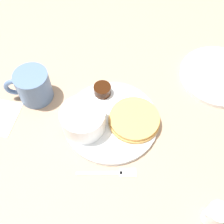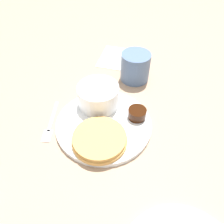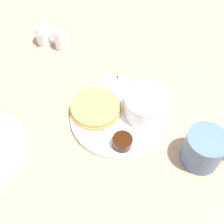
{
  "view_description": "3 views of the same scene",
  "coord_description": "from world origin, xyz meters",
  "px_view_note": "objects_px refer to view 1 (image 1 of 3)",
  "views": [
    {
      "loc": [
        -0.04,
        0.35,
        0.59
      ],
      "look_at": [
        -0.0,
        -0.01,
        0.03
      ],
      "focal_mm": 45.0,
      "sensor_mm": 36.0,
      "label": 1
    },
    {
      "loc": [
        -0.34,
        -0.07,
        0.41
      ],
      "look_at": [
        0.01,
        -0.02,
        0.04
      ],
      "focal_mm": 35.0,
      "sensor_mm": 36.0,
      "label": 2
    },
    {
      "loc": [
        0.09,
        -0.39,
        0.56
      ],
      "look_at": [
        -0.01,
        -0.01,
        0.04
      ],
      "focal_mm": 45.0,
      "sensor_mm": 36.0,
      "label": 3
    }
  ],
  "objects_px": {
    "fork": "(114,173)",
    "creamer_pitcher_near": "(216,215)",
    "coffee_mug": "(33,86)",
    "plate": "(111,121)",
    "bowl": "(83,119)"
  },
  "relations": [
    {
      "from": "creamer_pitcher_near",
      "to": "coffee_mug",
      "type": "bearing_deg",
      "value": -32.14
    },
    {
      "from": "plate",
      "to": "bowl",
      "type": "xyz_separation_m",
      "value": [
        0.06,
        0.02,
        0.04
      ]
    },
    {
      "from": "plate",
      "to": "coffee_mug",
      "type": "relative_size",
      "value": 2.01
    },
    {
      "from": "fork",
      "to": "coffee_mug",
      "type": "bearing_deg",
      "value": -40.94
    },
    {
      "from": "plate",
      "to": "bowl",
      "type": "bearing_deg",
      "value": 20.6
    },
    {
      "from": "plate",
      "to": "coffee_mug",
      "type": "height_order",
      "value": "coffee_mug"
    },
    {
      "from": "fork",
      "to": "bowl",
      "type": "bearing_deg",
      "value": -53.12
    },
    {
      "from": "fork",
      "to": "creamer_pitcher_near",
      "type": "bearing_deg",
      "value": 159.62
    },
    {
      "from": "creamer_pitcher_near",
      "to": "plate",
      "type": "bearing_deg",
      "value": -42.77
    },
    {
      "from": "plate",
      "to": "bowl",
      "type": "distance_m",
      "value": 0.08
    },
    {
      "from": "bowl",
      "to": "coffee_mug",
      "type": "relative_size",
      "value": 0.9
    },
    {
      "from": "coffee_mug",
      "to": "fork",
      "type": "distance_m",
      "value": 0.29
    },
    {
      "from": "coffee_mug",
      "to": "creamer_pitcher_near",
      "type": "xyz_separation_m",
      "value": [
        -0.42,
        0.27,
        -0.01
      ]
    },
    {
      "from": "coffee_mug",
      "to": "fork",
      "type": "height_order",
      "value": "coffee_mug"
    },
    {
      "from": "plate",
      "to": "bowl",
      "type": "relative_size",
      "value": 2.22
    }
  ]
}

